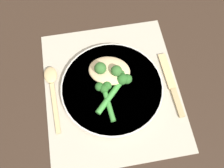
% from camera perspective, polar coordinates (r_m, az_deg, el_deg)
% --- Properties ---
extents(ground_plane, '(3.00, 3.00, 0.00)m').
position_cam_1_polar(ground_plane, '(0.68, 0.00, -1.19)').
color(ground_plane, '#332319').
extents(placemat, '(0.39, 0.34, 0.00)m').
position_cam_1_polar(placemat, '(0.68, 0.00, -1.12)').
color(placemat, '#B2A893').
rests_on(placemat, ground_plane).
extents(plate, '(0.26, 0.26, 0.01)m').
position_cam_1_polar(plate, '(0.67, 0.00, -0.76)').
color(plate, silver).
rests_on(plate, placemat).
extents(chicken_fillet, '(0.11, 0.13, 0.03)m').
position_cam_1_polar(chicken_fillet, '(0.67, -0.48, 2.95)').
color(chicken_fillet, '#DBBC89').
rests_on(chicken_fillet, plate).
extents(pesto_dollop_primary, '(0.03, 0.03, 0.03)m').
position_cam_1_polar(pesto_dollop_primary, '(0.64, 0.97, 2.90)').
color(pesto_dollop_primary, '#336628').
rests_on(pesto_dollop_primary, chicken_fillet).
extents(pesto_dollop_secondary, '(0.03, 0.03, 0.03)m').
position_cam_1_polar(pesto_dollop_secondary, '(0.64, -2.56, 3.46)').
color(pesto_dollop_secondary, '#336628').
rests_on(pesto_dollop_secondary, chicken_fillet).
extents(broccoli_stalk_rear, '(0.11, 0.10, 0.03)m').
position_cam_1_polar(broccoli_stalk_rear, '(0.65, 1.68, 0.40)').
color(broccoli_stalk_rear, '#3D8E38').
rests_on(broccoli_stalk_rear, plate).
extents(broccoli_stalk_right, '(0.11, 0.04, 0.02)m').
position_cam_1_polar(broccoli_stalk_right, '(0.65, -1.51, -1.71)').
color(broccoli_stalk_right, '#3D8E38').
rests_on(broccoli_stalk_right, plate).
extents(knife, '(0.18, 0.02, 0.01)m').
position_cam_1_polar(knife, '(0.69, 12.84, -0.16)').
color(knife, tan).
rests_on(knife, placemat).
extents(spoon, '(0.18, 0.04, 0.01)m').
position_cam_1_polar(spoon, '(0.69, -13.02, 0.27)').
color(spoon, tan).
rests_on(spoon, placemat).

